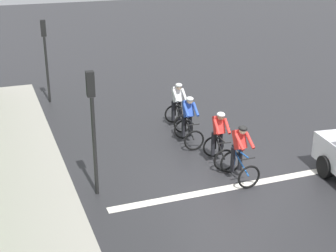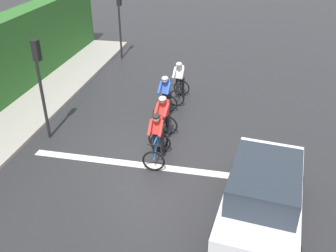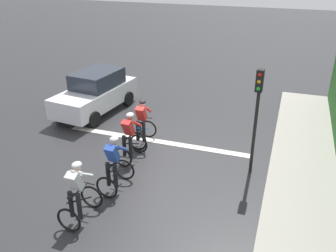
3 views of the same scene
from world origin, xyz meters
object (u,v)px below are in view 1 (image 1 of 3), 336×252
cyclist_fourth (240,154)px  traffic_light_far_junction (45,48)px  cyclist_lead (178,106)px  traffic_light_near_crossing (92,115)px  cyclist_second (189,121)px  cyclist_mid (219,139)px

cyclist_fourth → traffic_light_far_junction: traffic_light_far_junction is taller
cyclist_lead → traffic_light_near_crossing: size_ratio=0.50×
cyclist_fourth → traffic_light_far_junction: size_ratio=0.50×
cyclist_fourth → traffic_light_far_junction: (-4.00, 8.92, 1.43)m
cyclist_second → traffic_light_far_junction: traffic_light_far_junction is taller
cyclist_mid → traffic_light_near_crossing: (-3.86, -0.52, 1.43)m
cyclist_second → traffic_light_far_junction: bearing=121.1°
cyclist_lead → cyclist_second: bearing=-98.6°
traffic_light_near_crossing → cyclist_fourth: bearing=-9.7°
cyclist_mid → cyclist_fourth: same height
traffic_light_far_junction → cyclist_mid: bearing=-63.0°
cyclist_fourth → traffic_light_near_crossing: size_ratio=0.50×
cyclist_second → cyclist_mid: 1.69m
cyclist_lead → cyclist_mid: bearing=-89.1°
cyclist_second → cyclist_mid: same height
traffic_light_near_crossing → cyclist_second: bearing=31.4°
cyclist_lead → traffic_light_near_crossing: (-3.81, -3.72, 1.43)m
cyclist_lead → cyclist_second: size_ratio=1.00×
cyclist_fourth → traffic_light_near_crossing: 4.22m
cyclist_second → traffic_light_near_crossing: traffic_light_near_crossing is taller
cyclist_fourth → cyclist_lead: bearing=91.5°
cyclist_second → cyclist_fourth: bearing=-83.2°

